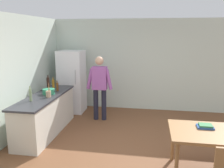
{
  "coord_description": "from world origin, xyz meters",
  "views": [
    {
      "loc": [
        0.36,
        -3.99,
        2.3
      ],
      "look_at": [
        -0.51,
        1.17,
        1.14
      ],
      "focal_mm": 37.44,
      "sensor_mm": 36.0,
      "label": 1
    }
  ],
  "objects_px": {
    "person": "(100,84)",
    "utensil_jar": "(48,94)",
    "bottle_oil_amber": "(53,84)",
    "dining_table": "(214,136)",
    "refrigerator": "(72,82)",
    "cooking_pot": "(49,91)",
    "bottle_beer_brown": "(57,87)",
    "book_stack": "(205,126)",
    "bottle_wine_dark": "(48,83)",
    "bottle_vinegar_tall": "(30,95)"
  },
  "relations": [
    {
      "from": "person",
      "to": "utensil_jar",
      "type": "height_order",
      "value": "person"
    },
    {
      "from": "bottle_oil_amber",
      "to": "dining_table",
      "type": "bearing_deg",
      "value": -27.55
    },
    {
      "from": "refrigerator",
      "to": "utensil_jar",
      "type": "height_order",
      "value": "refrigerator"
    },
    {
      "from": "bottle_oil_amber",
      "to": "utensil_jar",
      "type": "bearing_deg",
      "value": -73.67
    },
    {
      "from": "cooking_pot",
      "to": "bottle_beer_brown",
      "type": "xyz_separation_m",
      "value": [
        0.09,
        0.3,
        0.05
      ]
    },
    {
      "from": "utensil_jar",
      "to": "bottle_oil_amber",
      "type": "distance_m",
      "value": 0.86
    },
    {
      "from": "cooking_pot",
      "to": "book_stack",
      "type": "height_order",
      "value": "cooking_pot"
    },
    {
      "from": "bottle_beer_brown",
      "to": "book_stack",
      "type": "distance_m",
      "value": 3.47
    },
    {
      "from": "utensil_jar",
      "to": "bottle_wine_dark",
      "type": "relative_size",
      "value": 0.94
    },
    {
      "from": "refrigerator",
      "to": "bottle_oil_amber",
      "type": "height_order",
      "value": "refrigerator"
    },
    {
      "from": "refrigerator",
      "to": "bottle_vinegar_tall",
      "type": "distance_m",
      "value": 2.06
    },
    {
      "from": "bottle_wine_dark",
      "to": "bottle_vinegar_tall",
      "type": "relative_size",
      "value": 1.06
    },
    {
      "from": "utensil_jar",
      "to": "bottle_vinegar_tall",
      "type": "height_order",
      "value": "same"
    },
    {
      "from": "utensil_jar",
      "to": "bottle_wine_dark",
      "type": "distance_m",
      "value": 0.87
    },
    {
      "from": "refrigerator",
      "to": "utensil_jar",
      "type": "distance_m",
      "value": 1.71
    },
    {
      "from": "bottle_beer_brown",
      "to": "utensil_jar",
      "type": "bearing_deg",
      "value": -87.6
    },
    {
      "from": "bottle_vinegar_tall",
      "to": "book_stack",
      "type": "relative_size",
      "value": 1.21
    },
    {
      "from": "book_stack",
      "to": "cooking_pot",
      "type": "bearing_deg",
      "value": 161.27
    },
    {
      "from": "bottle_vinegar_tall",
      "to": "bottle_beer_brown",
      "type": "relative_size",
      "value": 1.23
    },
    {
      "from": "refrigerator",
      "to": "bottle_wine_dark",
      "type": "relative_size",
      "value": 5.29
    },
    {
      "from": "utensil_jar",
      "to": "bottle_wine_dark",
      "type": "bearing_deg",
      "value": 114.62
    },
    {
      "from": "bottle_vinegar_tall",
      "to": "dining_table",
      "type": "bearing_deg",
      "value": -10.54
    },
    {
      "from": "dining_table",
      "to": "bottle_beer_brown",
      "type": "height_order",
      "value": "bottle_beer_brown"
    },
    {
      "from": "person",
      "to": "bottle_wine_dark",
      "type": "relative_size",
      "value": 5.0
    },
    {
      "from": "bottle_wine_dark",
      "to": "bottle_vinegar_tall",
      "type": "xyz_separation_m",
      "value": [
        0.13,
        -1.14,
        -0.01
      ]
    },
    {
      "from": "bottle_wine_dark",
      "to": "bottle_vinegar_tall",
      "type": "bearing_deg",
      "value": -83.66
    },
    {
      "from": "book_stack",
      "to": "bottle_beer_brown",
      "type": "bearing_deg",
      "value": 156.08
    },
    {
      "from": "dining_table",
      "to": "cooking_pot",
      "type": "distance_m",
      "value": 3.6
    },
    {
      "from": "bottle_oil_amber",
      "to": "bottle_vinegar_tall",
      "type": "bearing_deg",
      "value": -89.71
    },
    {
      "from": "refrigerator",
      "to": "person",
      "type": "height_order",
      "value": "refrigerator"
    },
    {
      "from": "dining_table",
      "to": "bottle_vinegar_tall",
      "type": "distance_m",
      "value": 3.57
    },
    {
      "from": "refrigerator",
      "to": "bottle_oil_amber",
      "type": "relative_size",
      "value": 6.43
    },
    {
      "from": "book_stack",
      "to": "utensil_jar",
      "type": "bearing_deg",
      "value": 164.91
    },
    {
      "from": "cooking_pot",
      "to": "bottle_vinegar_tall",
      "type": "relative_size",
      "value": 1.25
    },
    {
      "from": "bottle_beer_brown",
      "to": "bottle_wine_dark",
      "type": "bearing_deg",
      "value": 145.35
    },
    {
      "from": "refrigerator",
      "to": "bottle_vinegar_tall",
      "type": "height_order",
      "value": "refrigerator"
    },
    {
      "from": "refrigerator",
      "to": "bottle_vinegar_tall",
      "type": "xyz_separation_m",
      "value": [
        -0.19,
        -2.05,
        0.14
      ]
    },
    {
      "from": "bottle_vinegar_tall",
      "to": "bottle_oil_amber",
      "type": "distance_m",
      "value": 1.17
    },
    {
      "from": "dining_table",
      "to": "bottle_vinegar_tall",
      "type": "xyz_separation_m",
      "value": [
        -3.49,
        0.65,
        0.36
      ]
    },
    {
      "from": "refrigerator",
      "to": "cooking_pot",
      "type": "height_order",
      "value": "refrigerator"
    },
    {
      "from": "cooking_pot",
      "to": "dining_table",
      "type": "bearing_deg",
      "value": -20.42
    },
    {
      "from": "person",
      "to": "book_stack",
      "type": "distance_m",
      "value": 3.01
    },
    {
      "from": "refrigerator",
      "to": "person",
      "type": "bearing_deg",
      "value": -30.23
    },
    {
      "from": "utensil_jar",
      "to": "book_stack",
      "type": "distance_m",
      "value": 3.26
    },
    {
      "from": "bottle_beer_brown",
      "to": "bottle_oil_amber",
      "type": "distance_m",
      "value": 0.35
    },
    {
      "from": "utensil_jar",
      "to": "book_stack",
      "type": "xyz_separation_m",
      "value": [
        3.14,
        -0.85,
        -0.2
      ]
    },
    {
      "from": "person",
      "to": "cooking_pot",
      "type": "bearing_deg",
      "value": -138.62
    },
    {
      "from": "dining_table",
      "to": "bottle_wine_dark",
      "type": "relative_size",
      "value": 4.12
    },
    {
      "from": "cooking_pot",
      "to": "utensil_jar",
      "type": "relative_size",
      "value": 1.25
    },
    {
      "from": "dining_table",
      "to": "bottle_oil_amber",
      "type": "relative_size",
      "value": 5.0
    }
  ]
}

